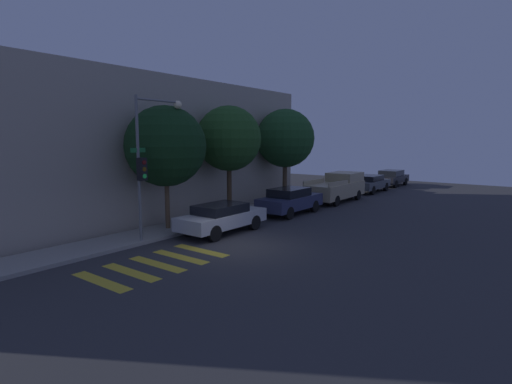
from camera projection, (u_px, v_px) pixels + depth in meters
name	position (u px, v px, depth m)	size (l,w,h in m)	color
ground_plane	(238.00, 247.00, 15.75)	(60.00, 60.00, 0.00)	#333335
sidewalk	(166.00, 230.00, 18.30)	(26.00, 2.17, 0.14)	gray
building_row	(106.00, 149.00, 20.51)	(26.00, 6.00, 7.41)	#A89E8E
crosswalk	(157.00, 264.00, 13.57)	(4.64, 2.60, 0.00)	gold
traffic_light_pole	(149.00, 151.00, 16.09)	(2.67, 0.56, 5.94)	slate
sedan_near_corner	(222.00, 217.00, 18.01)	(4.43, 1.80, 1.33)	#B7BABF
sedan_middle	(290.00, 200.00, 22.54)	(4.43, 1.83, 1.49)	#2D3351
pickup_truck	(337.00, 187.00, 27.25)	(5.45, 2.07, 1.89)	tan
sedan_far_end	(369.00, 183.00, 31.93)	(4.64, 1.87, 1.35)	#4C5156
sedan_tail_of_row	(391.00, 178.00, 36.10)	(4.50, 1.86, 1.44)	black
tree_near_corner	(166.00, 146.00, 17.96)	(3.65, 3.65, 5.73)	brown
tree_midblock	(229.00, 139.00, 21.34)	(3.49, 3.49, 6.00)	#4C3823
tree_far_end	(285.00, 138.00, 25.71)	(3.76, 3.76, 6.15)	brown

